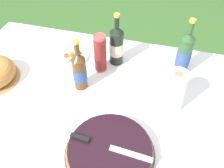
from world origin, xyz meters
TOP-DOWN VIEW (x-y plane):
  - ground_plane at (0.00, 0.00)m, footprint 16.00×16.00m
  - garden_table at (0.00, 0.00)m, footprint 1.71×1.19m
  - tablecloth at (0.00, 0.00)m, footprint 1.72×1.20m
  - berry_tart at (0.18, -0.28)m, footprint 0.40×0.40m
  - serving_knife at (0.15, -0.28)m, footprint 0.38×0.05m
  - cup_stack at (-0.02, 0.26)m, footprint 0.07×0.07m
  - cider_bottle_green at (0.44, 0.36)m, footprint 0.08×0.08m
  - cider_bottle_amber at (-0.09, 0.09)m, footprint 0.08×0.08m
  - juice_bottle_red at (0.05, 0.35)m, footprint 0.09×0.09m
  - snack_plate_near at (-0.23, 0.33)m, footprint 0.21×0.21m
  - paper_towel_roll at (0.42, 0.08)m, footprint 0.11×0.11m

SIDE VIEW (x-z plane):
  - ground_plane at x=0.00m, z-range 0.00..0.00m
  - garden_table at x=0.00m, z-range 0.29..0.99m
  - tablecloth at x=0.00m, z-range 0.63..0.74m
  - snack_plate_near at x=-0.23m, z-range 0.69..0.74m
  - berry_tart at x=0.18m, z-range 0.70..0.76m
  - serving_knife at x=0.15m, z-range 0.76..0.77m
  - paper_towel_roll at x=0.42m, z-range 0.70..0.93m
  - cider_bottle_amber at x=-0.09m, z-range 0.66..0.97m
  - cup_stack at x=-0.02m, z-range 0.70..0.94m
  - juice_bottle_red at x=0.05m, z-range 0.66..0.99m
  - cider_bottle_green at x=0.44m, z-range 0.66..1.02m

